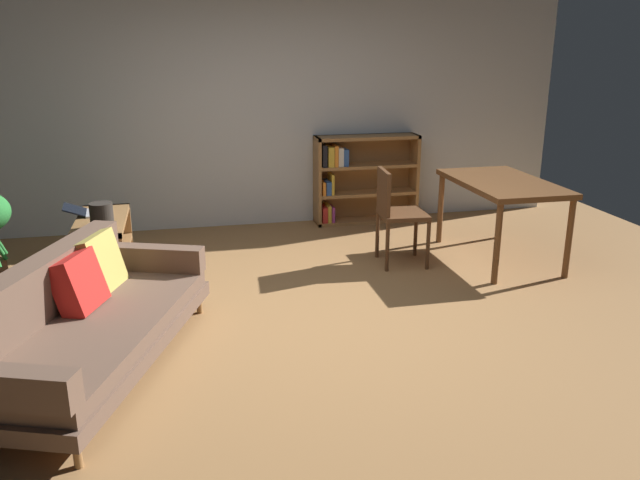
{
  "coord_description": "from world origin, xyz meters",
  "views": [
    {
      "loc": [
        -0.97,
        -4.4,
        2.02
      ],
      "look_at": [
        0.04,
        0.14,
        0.56
      ],
      "focal_mm": 35.95,
      "sensor_mm": 36.0,
      "label": 1
    }
  ],
  "objects_px": {
    "dining_table": "(502,189)",
    "bookshelf": "(359,178)",
    "open_laptop": "(90,211)",
    "dining_chair_near": "(396,210)",
    "media_console": "(104,248)",
    "fabric_couch": "(80,319)",
    "desk_speaker": "(102,216)"
  },
  "relations": [
    {
      "from": "fabric_couch",
      "to": "desk_speaker",
      "type": "bearing_deg",
      "value": 88.97
    },
    {
      "from": "media_console",
      "to": "bookshelf",
      "type": "relative_size",
      "value": 0.89
    },
    {
      "from": "open_laptop",
      "to": "desk_speaker",
      "type": "bearing_deg",
      "value": -72.62
    },
    {
      "from": "dining_table",
      "to": "bookshelf",
      "type": "distance_m",
      "value": 1.85
    },
    {
      "from": "fabric_couch",
      "to": "dining_chair_near",
      "type": "xyz_separation_m",
      "value": [
        2.6,
        1.47,
        0.18
      ]
    },
    {
      "from": "dining_table",
      "to": "bookshelf",
      "type": "relative_size",
      "value": 1.13
    },
    {
      "from": "media_console",
      "to": "bookshelf",
      "type": "bearing_deg",
      "value": 24.85
    },
    {
      "from": "dining_chair_near",
      "to": "bookshelf",
      "type": "relative_size",
      "value": 0.76
    },
    {
      "from": "open_laptop",
      "to": "dining_table",
      "type": "bearing_deg",
      "value": -7.92
    },
    {
      "from": "open_laptop",
      "to": "bookshelf",
      "type": "distance_m",
      "value": 3.01
    },
    {
      "from": "fabric_couch",
      "to": "media_console",
      "type": "relative_size",
      "value": 2.12
    },
    {
      "from": "open_laptop",
      "to": "bookshelf",
      "type": "bearing_deg",
      "value": 20.78
    },
    {
      "from": "bookshelf",
      "to": "media_console",
      "type": "bearing_deg",
      "value": -155.15
    },
    {
      "from": "bookshelf",
      "to": "dining_chair_near",
      "type": "bearing_deg",
      "value": -93.02
    },
    {
      "from": "dining_table",
      "to": "media_console",
      "type": "bearing_deg",
      "value": 174.73
    },
    {
      "from": "media_console",
      "to": "dining_table",
      "type": "relative_size",
      "value": 0.79
    },
    {
      "from": "desk_speaker",
      "to": "bookshelf",
      "type": "xyz_separation_m",
      "value": [
        2.65,
        1.56,
        -0.12
      ]
    },
    {
      "from": "dining_chair_near",
      "to": "desk_speaker",
      "type": "bearing_deg",
      "value": -178.83
    },
    {
      "from": "open_laptop",
      "to": "fabric_couch",
      "type": "bearing_deg",
      "value": -86.12
    },
    {
      "from": "desk_speaker",
      "to": "bookshelf",
      "type": "bearing_deg",
      "value": 30.48
    },
    {
      "from": "open_laptop",
      "to": "dining_chair_near",
      "type": "height_order",
      "value": "dining_chair_near"
    },
    {
      "from": "media_console",
      "to": "desk_speaker",
      "type": "xyz_separation_m",
      "value": [
        0.05,
        -0.31,
        0.38
      ]
    },
    {
      "from": "open_laptop",
      "to": "desk_speaker",
      "type": "height_order",
      "value": "desk_speaker"
    },
    {
      "from": "fabric_couch",
      "to": "dining_table",
      "type": "height_order",
      "value": "dining_table"
    },
    {
      "from": "media_console",
      "to": "open_laptop",
      "type": "distance_m",
      "value": 0.36
    },
    {
      "from": "fabric_couch",
      "to": "desk_speaker",
      "type": "xyz_separation_m",
      "value": [
        0.03,
        1.42,
        0.3
      ]
    },
    {
      "from": "desk_speaker",
      "to": "dining_table",
      "type": "bearing_deg",
      "value": -0.4
    },
    {
      "from": "fabric_couch",
      "to": "open_laptop",
      "type": "xyz_separation_m",
      "value": [
        -0.13,
        1.91,
        0.21
      ]
    },
    {
      "from": "fabric_couch",
      "to": "open_laptop",
      "type": "bearing_deg",
      "value": 93.88
    },
    {
      "from": "dining_chair_near",
      "to": "bookshelf",
      "type": "height_order",
      "value": "bookshelf"
    },
    {
      "from": "open_laptop",
      "to": "dining_chair_near",
      "type": "xyz_separation_m",
      "value": [
        2.73,
        -0.44,
        -0.03
      ]
    },
    {
      "from": "media_console",
      "to": "open_laptop",
      "type": "relative_size",
      "value": 2.45
    }
  ]
}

